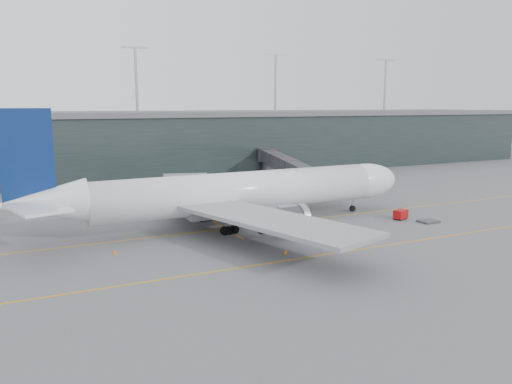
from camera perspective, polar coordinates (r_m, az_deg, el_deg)
name	(u,v)px	position (r m, az deg, el deg)	size (l,w,h in m)	color
ground	(182,226)	(70.77, -8.47, -3.90)	(320.00, 320.00, 0.00)	#515155
taxiline_a	(191,233)	(67.06, -7.45, -4.64)	(160.00, 0.25, 0.02)	orange
taxiline_b	(239,268)	(52.70, -1.91, -8.64)	(160.00, 0.25, 0.02)	orange
taxiline_lead_main	(175,199)	(90.90, -9.21, -0.84)	(0.25, 60.00, 0.02)	orange
terminal	(109,143)	(125.70, -16.48, 5.34)	(240.00, 36.00, 29.00)	#1D2726
main_aircraft	(238,193)	(69.93, -2.12, -0.11)	(58.49, 55.09, 16.44)	white
jet_bridge	(274,164)	(101.55, 2.03, 3.26)	(14.95, 44.29, 6.70)	#2C2B30
gse_cart	(401,214)	(77.03, 16.20, -2.45)	(2.42, 1.91, 1.44)	#A40B0D
baggage_dolly	(428,221)	(76.55, 19.10, -3.17)	(2.66, 2.13, 0.27)	#39383D
uld_a	(137,208)	(79.52, -13.49, -1.83)	(2.45, 2.23, 1.82)	#3A3A3F
uld_b	(147,204)	(81.60, -12.34, -1.39)	(2.80, 2.54, 2.09)	#3A3A3F
uld_c	(164,206)	(79.85, -10.46, -1.61)	(2.57, 2.26, 1.99)	#3A3A3F
cone_nose	(404,209)	(83.28, 16.60, -1.88)	(0.43, 0.43, 0.68)	orange
cone_wing_stbd	(286,251)	(57.37, 3.42, -6.74)	(0.44, 0.44, 0.69)	orange
cone_wing_port	(223,204)	(83.75, -3.78, -1.42)	(0.43, 0.43, 0.68)	#FF440E
cone_tail	(115,252)	(59.30, -15.82, -6.56)	(0.42, 0.42, 0.68)	orange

